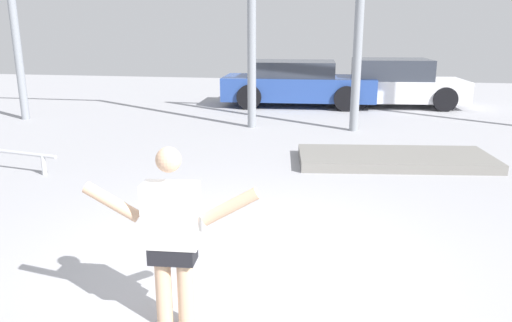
# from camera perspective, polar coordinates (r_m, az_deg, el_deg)

# --- Properties ---
(ground_plane) EXTENTS (36.00, 36.00, 0.00)m
(ground_plane) POSITION_cam_1_polar(r_m,az_deg,el_deg) (5.19, -1.65, -11.44)
(ground_plane) COLOR #9E9EA3
(skateboarder) EXTENTS (1.36, 0.24, 1.47)m
(skateboarder) POSITION_cam_1_polar(r_m,az_deg,el_deg) (3.90, -9.59, -8.05)
(skateboarder) COLOR #DBAD89
(skateboarder) RESTS_ON ground_plane
(manual_pad) EXTENTS (3.45, 1.80, 0.16)m
(manual_pad) POSITION_cam_1_polar(r_m,az_deg,el_deg) (9.04, 15.55, 0.27)
(manual_pad) COLOR slate
(manual_pad) RESTS_ON ground_plane
(parked_car_blue) EXTENTS (4.53, 2.15, 1.32)m
(parked_car_blue) POSITION_cam_1_polar(r_m,az_deg,el_deg) (15.10, 4.72, 8.80)
(parked_car_blue) COLOR #284793
(parked_car_blue) RESTS_ON ground_plane
(parked_car_white) EXTENTS (4.08, 2.21, 1.39)m
(parked_car_white) POSITION_cam_1_polar(r_m,az_deg,el_deg) (15.49, 15.51, 8.51)
(parked_car_white) COLOR white
(parked_car_white) RESTS_ON ground_plane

